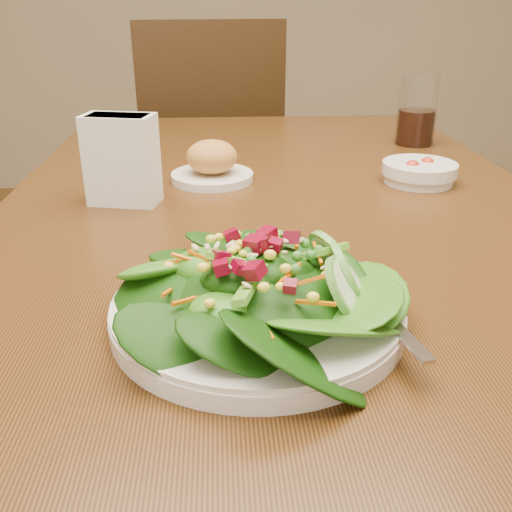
# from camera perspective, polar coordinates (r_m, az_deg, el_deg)

# --- Properties ---
(dining_table) EXTENTS (0.90, 1.40, 0.75)m
(dining_table) POSITION_cam_1_polar(r_m,az_deg,el_deg) (0.98, 2.14, 0.25)
(dining_table) COLOR #533212
(dining_table) RESTS_ON ground_plane
(chair_far) EXTENTS (0.52, 0.53, 1.00)m
(chair_far) POSITION_cam_1_polar(r_m,az_deg,el_deg) (1.93, -4.80, 8.66)
(chair_far) COLOR black
(chair_far) RESTS_ON ground_plane
(salad_plate) EXTENTS (0.30, 0.30, 0.09)m
(salad_plate) POSITION_cam_1_polar(r_m,az_deg,el_deg) (0.57, 1.15, -3.70)
(salad_plate) COLOR silver
(salad_plate) RESTS_ON dining_table
(bread_plate) EXTENTS (0.15, 0.15, 0.07)m
(bread_plate) POSITION_cam_1_polar(r_m,az_deg,el_deg) (1.03, -4.43, 9.11)
(bread_plate) COLOR silver
(bread_plate) RESTS_ON dining_table
(tomato_bowl) EXTENTS (0.13, 0.13, 0.04)m
(tomato_bowl) POSITION_cam_1_polar(r_m,az_deg,el_deg) (1.06, 15.99, 8.07)
(tomato_bowl) COLOR silver
(tomato_bowl) RESTS_ON dining_table
(drinking_glass) EXTENTS (0.09, 0.09, 0.15)m
(drinking_glass) POSITION_cam_1_polar(r_m,az_deg,el_deg) (1.34, 15.78, 13.42)
(drinking_glass) COLOR silver
(drinking_glass) RESTS_ON dining_table
(napkin_holder) EXTENTS (0.12, 0.08, 0.14)m
(napkin_holder) POSITION_cam_1_polar(r_m,az_deg,el_deg) (0.93, -13.28, 9.56)
(napkin_holder) COLOR white
(napkin_holder) RESTS_ON dining_table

